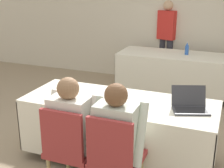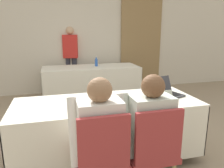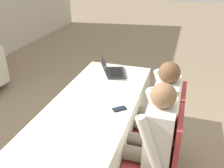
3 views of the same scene
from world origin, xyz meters
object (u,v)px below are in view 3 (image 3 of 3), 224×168
Objects in this scene: person_white_shirt at (157,109)px; person_checkered_shirt at (150,136)px; laptop at (113,70)px; chair_near_left at (161,153)px; cell_phone at (119,109)px; chair_near_right at (166,124)px.

person_checkered_shirt is at bearing 0.00° from person_white_shirt.
laptop is 0.47× the size of chair_near_left.
laptop reaches higher than cell_phone.
person_checkered_shirt is 0.45m from person_white_shirt.
chair_near_right is at bearing -145.56° from laptop.
chair_near_left is 0.78× the size of person_checkered_shirt.
person_checkered_shirt is at bearing -167.18° from laptop.
laptop is at bearing -129.88° from person_white_shirt.
person_checkered_shirt reaches higher than cell_phone.
laptop is 0.37× the size of person_checkered_shirt.
person_white_shirt is at bearing -90.00° from chair_near_right.
chair_near_left is 0.45m from chair_near_right.
person_checkered_shirt and person_white_shirt have the same top height.
person_white_shirt reaches higher than chair_near_right.
chair_near_right reaches higher than cell_phone.
person_white_shirt is (0.45, 0.00, 0.00)m from person_checkered_shirt.
person_checkered_shirt is 1.00× the size of person_white_shirt.
cell_phone is at bearing -123.54° from person_checkered_shirt.
cell_phone is 0.12× the size of person_white_shirt.
person_checkered_shirt is at bearing -90.00° from chair_near_left.
laptop is at bearing -143.19° from chair_near_left.
chair_near_left is (-0.22, -0.43, -0.24)m from cell_phone.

